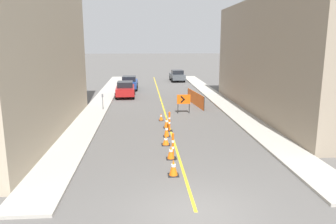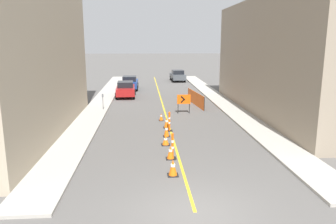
# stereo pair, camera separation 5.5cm
# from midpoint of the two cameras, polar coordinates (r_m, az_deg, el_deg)

# --- Properties ---
(ground_plane) EXTENTS (300.00, 300.00, 0.00)m
(ground_plane) POSITION_cam_midpoint_polar(r_m,az_deg,el_deg) (11.27, 4.76, -17.03)
(ground_plane) COLOR #565451
(lane_stripe) EXTENTS (0.12, 42.18, 0.01)m
(lane_stripe) POSITION_cam_midpoint_polar(r_m,az_deg,el_deg) (31.33, -1.27, 2.05)
(lane_stripe) COLOR gold
(lane_stripe) RESTS_ON ground_plane
(sidewalk_left) EXTENTS (1.90, 42.18, 0.12)m
(sidewalk_left) POSITION_cam_midpoint_polar(r_m,az_deg,el_deg) (31.52, -11.43, 1.98)
(sidewalk_left) COLOR #ADA89E
(sidewalk_left) RESTS_ON ground_plane
(sidewalk_right) EXTENTS (1.90, 42.18, 0.12)m
(sidewalk_right) POSITION_cam_midpoint_polar(r_m,az_deg,el_deg) (32.09, 8.71, 2.26)
(sidewalk_right) COLOR #ADA89E
(sidewalk_right) RESTS_ON ground_plane
(building_facade_left) EXTENTS (6.00, 16.87, 12.92)m
(building_facade_left) POSITION_cam_midpoint_polar(r_m,az_deg,el_deg) (21.30, -26.83, 13.49)
(building_facade_left) COLOR tan
(building_facade_left) RESTS_ON ground_plane
(building_facade_right) EXTENTS (6.00, 20.44, 8.71)m
(building_facade_right) POSITION_cam_midpoint_polar(r_m,az_deg,el_deg) (27.01, 20.31, 8.99)
(building_facade_right) COLOR gray
(building_facade_right) RESTS_ON ground_plane
(traffic_cone_nearest) EXTENTS (0.46, 0.46, 0.71)m
(traffic_cone_nearest) POSITION_cam_midpoint_polar(r_m,az_deg,el_deg) (13.84, 0.83, -9.65)
(traffic_cone_nearest) COLOR black
(traffic_cone_nearest) RESTS_ON ground_plane
(traffic_cone_second) EXTENTS (0.44, 0.44, 0.66)m
(traffic_cone_second) POSITION_cam_midpoint_polar(r_m,az_deg,el_deg) (15.71, 0.40, -7.03)
(traffic_cone_second) COLOR black
(traffic_cone_second) RESTS_ON ground_plane
(traffic_cone_third) EXTENTS (0.46, 0.46, 0.52)m
(traffic_cone_third) POSITION_cam_midpoint_polar(r_m,az_deg,el_deg) (17.78, -0.48, -4.98)
(traffic_cone_third) COLOR black
(traffic_cone_third) RESTS_ON ground_plane
(traffic_cone_fourth) EXTENTS (0.40, 0.40, 0.72)m
(traffic_cone_fourth) POSITION_cam_midpoint_polar(r_m,az_deg,el_deg) (19.30, -0.33, -3.28)
(traffic_cone_fourth) COLOR black
(traffic_cone_fourth) RESTS_ON ground_plane
(traffic_cone_fifth) EXTENTS (0.43, 0.43, 0.70)m
(traffic_cone_fifth) POSITION_cam_midpoint_polar(r_m,az_deg,el_deg) (21.28, -0.30, -1.84)
(traffic_cone_fifth) COLOR black
(traffic_cone_fifth) RESTS_ON ground_plane
(traffic_cone_farthest) EXTENTS (0.33, 0.33, 0.53)m
(traffic_cone_farthest) POSITION_cam_midpoint_polar(r_m,az_deg,el_deg) (23.22, -1.28, -0.88)
(traffic_cone_farthest) COLOR black
(traffic_cone_farthest) RESTS_ON ground_plane
(delineator_post_front) EXTENTS (0.36, 0.36, 1.28)m
(delineator_post_front) POSITION_cam_midpoint_polar(r_m,az_deg,el_deg) (15.68, 0.74, -6.17)
(delineator_post_front) COLOR black
(delineator_post_front) RESTS_ON ground_plane
(delineator_post_rear) EXTENTS (0.38, 0.38, 1.24)m
(delineator_post_rear) POSITION_cam_midpoint_polar(r_m,az_deg,el_deg) (20.44, 0.17, -1.87)
(delineator_post_rear) COLOR black
(delineator_post_rear) RESTS_ON ground_plane
(arrow_barricade_primary) EXTENTS (1.05, 0.09, 1.48)m
(arrow_barricade_primary) POSITION_cam_midpoint_polar(r_m,az_deg,el_deg) (25.45, 2.68, 2.08)
(arrow_barricade_primary) COLOR #EF560C
(arrow_barricade_primary) RESTS_ON ground_plane
(safety_mesh_fence) EXTENTS (0.66, 5.31, 1.17)m
(safety_mesh_fence) POSITION_cam_midpoint_polar(r_m,az_deg,el_deg) (28.96, 4.73, 2.34)
(safety_mesh_fence) COLOR #EF560C
(safety_mesh_fence) RESTS_ON ground_plane
(parked_car_curb_near) EXTENTS (1.95, 4.36, 1.59)m
(parked_car_curb_near) POSITION_cam_midpoint_polar(r_m,az_deg,el_deg) (33.46, -7.50, 3.97)
(parked_car_curb_near) COLOR maroon
(parked_car_curb_near) RESTS_ON ground_plane
(parked_car_curb_mid) EXTENTS (1.94, 4.33, 1.59)m
(parked_car_curb_mid) POSITION_cam_midpoint_polar(r_m,az_deg,el_deg) (38.63, -6.79, 5.08)
(parked_car_curb_mid) COLOR navy
(parked_car_curb_mid) RESTS_ON ground_plane
(parked_car_curb_far) EXTENTS (1.97, 4.37, 1.59)m
(parked_car_curb_far) POSITION_cam_midpoint_polar(r_m,az_deg,el_deg) (46.76, 1.58, 6.37)
(parked_car_curb_far) COLOR #474C51
(parked_car_curb_far) RESTS_ON ground_plane
(parking_meter_near_curb) EXTENTS (0.12, 0.11, 1.29)m
(parking_meter_near_curb) POSITION_cam_midpoint_polar(r_m,az_deg,el_deg) (26.88, -11.39, 2.36)
(parking_meter_near_curb) COLOR #4C4C51
(parking_meter_near_curb) RESTS_ON sidewalk_left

